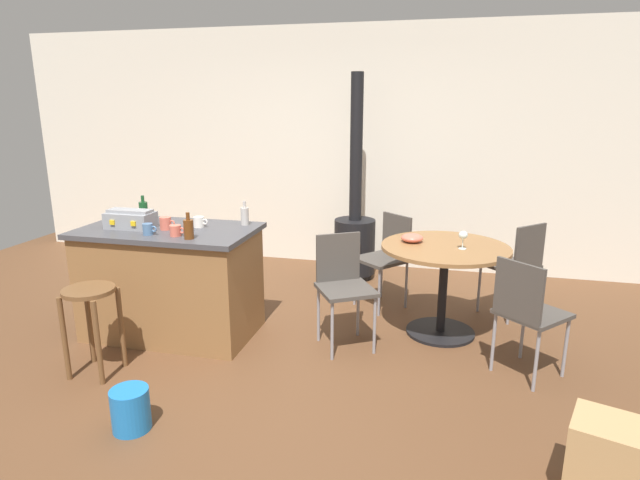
{
  "coord_description": "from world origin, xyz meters",
  "views": [
    {
      "loc": [
        1.23,
        -3.31,
        1.87
      ],
      "look_at": [
        0.27,
        0.57,
        0.82
      ],
      "focal_mm": 29.48,
      "sensor_mm": 36.0,
      "label": 1
    }
  ],
  "objects": [
    {
      "name": "wine_glass",
      "position": [
        1.36,
        0.8,
        0.86
      ],
      "size": [
        0.07,
        0.07,
        0.14
      ],
      "color": "silver",
      "rests_on": "dining_table"
    },
    {
      "name": "cup_0",
      "position": [
        -0.92,
        0.3,
        0.95
      ],
      "size": [
        0.13,
        0.09,
        0.1
      ],
      "color": "#DB6651",
      "rests_on": "kitchen_island"
    },
    {
      "name": "wooden_stool",
      "position": [
        -1.13,
        -0.4,
        0.47
      ],
      "size": [
        0.35,
        0.35,
        0.64
      ],
      "color": "brown",
      "rests_on": "ground_plane"
    },
    {
      "name": "cup_2",
      "position": [
        -0.96,
        0.12,
        0.94
      ],
      "size": [
        0.11,
        0.08,
        0.09
      ],
      "color": "#4C7099",
      "rests_on": "kitchen_island"
    },
    {
      "name": "cardboard_box",
      "position": [
        2.1,
        -0.94,
        0.22
      ],
      "size": [
        0.55,
        0.44,
        0.43
      ],
      "primitive_type": "cube",
      "rotation": [
        0.0,
        0.0,
        -0.33
      ],
      "color": "tan",
      "rests_on": "ground_plane"
    },
    {
      "name": "folding_chair_right",
      "position": [
        1.84,
        1.38,
        0.51
      ],
      "size": [
        0.57,
        0.57,
        0.87
      ],
      "color": "#47423D",
      "rests_on": "ground_plane"
    },
    {
      "name": "dining_table",
      "position": [
        1.23,
        0.86,
        0.58
      ],
      "size": [
        1.02,
        1.02,
        0.76
      ],
      "color": "black",
      "rests_on": "ground_plane"
    },
    {
      "name": "kitchen_island",
      "position": [
        -0.93,
        0.34,
        0.45
      ],
      "size": [
        1.39,
        0.79,
        0.9
      ],
      "color": "olive",
      "rests_on": "ground_plane"
    },
    {
      "name": "ground_plane",
      "position": [
        0.0,
        0.0,
        0.0
      ],
      "size": [
        8.8,
        8.8,
        0.0
      ],
      "primitive_type": "plane",
      "color": "brown"
    },
    {
      "name": "bottle_0",
      "position": [
        -0.37,
        0.6,
        0.97
      ],
      "size": [
        0.07,
        0.07,
        0.2
      ],
      "color": "#B7B2AD",
      "rests_on": "kitchen_island"
    },
    {
      "name": "bottle_1",
      "position": [
        -0.6,
        0.08,
        0.97
      ],
      "size": [
        0.07,
        0.07,
        0.2
      ],
      "color": "#603314",
      "rests_on": "kitchen_island"
    },
    {
      "name": "folding_chair_far",
      "position": [
        0.48,
        0.48,
        0.52
      ],
      "size": [
        0.55,
        0.55,
        0.88
      ],
      "color": "#47423D",
      "rests_on": "ground_plane"
    },
    {
      "name": "plastic_bucket",
      "position": [
        -0.5,
        -0.94,
        0.13
      ],
      "size": [
        0.22,
        0.22,
        0.26
      ],
      "primitive_type": "cylinder",
      "color": "blue",
      "rests_on": "ground_plane"
    },
    {
      "name": "back_wall",
      "position": [
        0.0,
        2.68,
        1.35
      ],
      "size": [
        8.0,
        0.1,
        2.7
      ],
      "primitive_type": "cube",
      "color": "silver",
      "rests_on": "ground_plane"
    },
    {
      "name": "serving_bowl",
      "position": [
        0.96,
        0.92,
        0.79
      ],
      "size": [
        0.18,
        0.18,
        0.07
      ],
      "primitive_type": "ellipsoid",
      "color": "#DB6651",
      "rests_on": "dining_table"
    },
    {
      "name": "wood_stove",
      "position": [
        0.27,
        2.11,
        0.52
      ],
      "size": [
        0.44,
        0.45,
        2.16
      ],
      "color": "black",
      "rests_on": "ground_plane"
    },
    {
      "name": "cup_3",
      "position": [
        -0.73,
        0.13,
        0.94
      ],
      "size": [
        0.12,
        0.08,
        0.08
      ],
      "color": "#DB6651",
      "rests_on": "kitchen_island"
    },
    {
      "name": "bottle_2",
      "position": [
        -1.31,
        0.62,
        0.97
      ],
      "size": [
        0.07,
        0.07,
        0.2
      ],
      "color": "#194C23",
      "rests_on": "kitchen_island"
    },
    {
      "name": "folding_chair_near",
      "position": [
        0.71,
        1.39,
        0.51
      ],
      "size": [
        0.56,
        0.56,
        0.86
      ],
      "color": "#47423D",
      "rests_on": "ground_plane"
    },
    {
      "name": "toolbox",
      "position": [
        -1.21,
        0.29,
        0.97
      ],
      "size": [
        0.37,
        0.22,
        0.15
      ],
      "color": "gray",
      "rests_on": "kitchen_island"
    },
    {
      "name": "cup_1",
      "position": [
        -0.7,
        0.44,
        0.94
      ],
      "size": [
        0.12,
        0.08,
        0.08
      ],
      "color": "white",
      "rests_on": "kitchen_island"
    },
    {
      "name": "folding_chair_left",
      "position": [
        1.8,
        0.26,
        0.51
      ],
      "size": [
        0.56,
        0.56,
        0.86
      ],
      "color": "#47423D",
      "rests_on": "ground_plane"
    }
  ]
}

